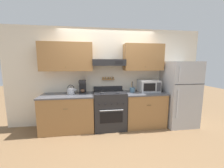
# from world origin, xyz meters

# --- Properties ---
(ground_plane) EXTENTS (16.00, 16.00, 0.00)m
(ground_plane) POSITION_xyz_m (0.00, 0.00, 0.00)
(ground_plane) COLOR brown
(wall_back) EXTENTS (5.20, 0.46, 2.55)m
(wall_back) POSITION_xyz_m (-0.05, 0.63, 1.45)
(wall_back) COLOR beige
(wall_back) RESTS_ON ground_plane
(counter_left) EXTENTS (1.27, 0.67, 0.89)m
(counter_left) POSITION_xyz_m (-1.03, 0.34, 0.45)
(counter_left) COLOR olive
(counter_left) RESTS_ON ground_plane
(counter_right) EXTENTS (1.05, 0.67, 0.89)m
(counter_right) POSITION_xyz_m (0.92, 0.34, 0.45)
(counter_right) COLOR olive
(counter_right) RESTS_ON ground_plane
(stove_range) EXTENTS (0.78, 0.69, 1.03)m
(stove_range) POSITION_xyz_m (0.00, 0.33, 0.47)
(stove_range) COLOR #232326
(stove_range) RESTS_ON ground_plane
(refrigerator) EXTENTS (0.78, 0.78, 1.69)m
(refrigerator) POSITION_xyz_m (1.87, 0.28, 0.85)
(refrigerator) COLOR #ADAFB5
(refrigerator) RESTS_ON ground_plane
(tea_kettle) EXTENTS (0.23, 0.18, 0.23)m
(tea_kettle) POSITION_xyz_m (-0.95, 0.41, 0.98)
(tea_kettle) COLOR #B7B7BC
(tea_kettle) RESTS_ON counter_left
(coffee_maker) EXTENTS (0.17, 0.22, 0.34)m
(coffee_maker) POSITION_xyz_m (-0.67, 0.44, 1.06)
(coffee_maker) COLOR black
(coffee_maker) RESTS_ON counter_left
(microwave) EXTENTS (0.52, 0.41, 0.31)m
(microwave) POSITION_xyz_m (1.07, 0.43, 1.05)
(microwave) COLOR #ADAFB5
(microwave) RESTS_ON counter_right
(utensil_crock) EXTENTS (0.13, 0.13, 0.28)m
(utensil_crock) POSITION_xyz_m (0.61, 0.41, 0.96)
(utensil_crock) COLOR slate
(utensil_crock) RESTS_ON counter_right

